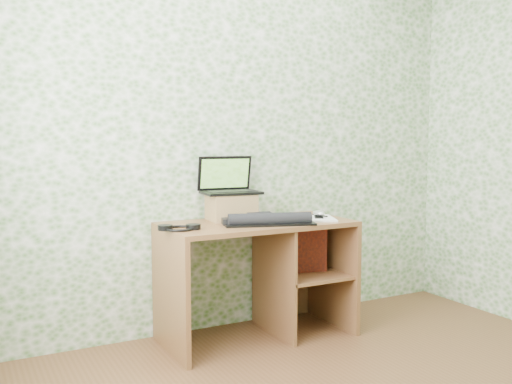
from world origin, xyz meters
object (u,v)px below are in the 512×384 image
riser (231,207)px  notepad (319,218)px  desk (266,261)px  keyboard (265,220)px  laptop (228,185)px

riser → notepad: 0.58m
desk → keyboard: bearing=-121.3°
laptop → notepad: size_ratio=1.40×
keyboard → notepad: (0.41, 0.01, -0.02)m
riser → keyboard: riser is taller
keyboard → notepad: bearing=18.3°
desk → riser: bearing=148.8°
keyboard → notepad: keyboard is taller
riser → notepad: bearing=-24.5°
laptop → keyboard: 0.36m
laptop → keyboard: (0.11, -0.28, -0.20)m
desk → riser: riser is taller
riser → notepad: riser is taller
keyboard → riser: bearing=132.3°
desk → notepad: notepad is taller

